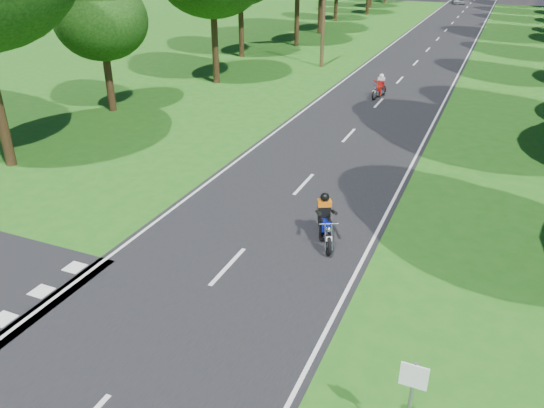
% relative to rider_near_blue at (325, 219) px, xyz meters
% --- Properties ---
extents(ground, '(160.00, 160.00, 0.00)m').
position_rel_rider_near_blue_xyz_m(ground, '(-1.98, -4.33, -0.77)').
color(ground, '#1E5C15').
rests_on(ground, ground).
extents(main_road, '(7.00, 140.00, 0.02)m').
position_rel_rider_near_blue_xyz_m(main_road, '(-1.98, 45.67, -0.76)').
color(main_road, black).
rests_on(main_road, ground).
extents(road_markings, '(7.40, 140.00, 0.01)m').
position_rel_rider_near_blue_xyz_m(road_markings, '(-2.12, 43.80, -0.74)').
color(road_markings, silver).
rests_on(road_markings, main_road).
extents(telegraph_pole, '(1.20, 0.26, 8.00)m').
position_rel_rider_near_blue_xyz_m(telegraph_pole, '(-7.98, 23.67, 3.31)').
color(telegraph_pole, '#382616').
rests_on(telegraph_pole, ground).
extents(road_sign, '(0.45, 0.07, 2.00)m').
position_rel_rider_near_blue_xyz_m(road_sign, '(3.52, -6.34, 0.58)').
color(road_sign, slate).
rests_on(road_sign, ground).
extents(rider_near_blue, '(1.34, 1.87, 1.49)m').
position_rel_rider_near_blue_xyz_m(rider_near_blue, '(0.00, 0.00, 0.00)').
color(rider_near_blue, navy).
rests_on(rider_near_blue, main_road).
extents(rider_far_red, '(0.81, 1.67, 1.33)m').
position_rel_rider_near_blue_xyz_m(rider_far_red, '(-2.26, 16.84, -0.08)').
color(rider_far_red, '#A0150C').
rests_on(rider_far_red, main_road).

